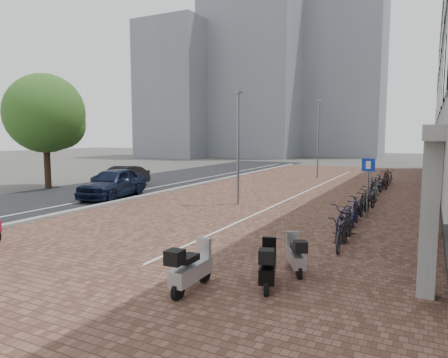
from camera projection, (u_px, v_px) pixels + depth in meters
ground at (147, 232)px, 14.33m from camera, size 140.00×140.00×0.00m
plaza_brick at (300, 193)px, 24.07m from camera, size 14.50×42.00×0.04m
street_asphalt at (149, 183)px, 29.02m from camera, size 8.00×50.00×0.03m
curb at (196, 185)px, 27.26m from camera, size 0.35×42.00×0.14m
lane_line at (173, 184)px, 28.12m from camera, size 0.12×44.00×0.00m
parking_line at (304, 192)px, 23.98m from camera, size 0.10×30.00×0.00m
bg_towers at (267, 65)px, 62.65m from camera, size 33.00×23.00×32.00m
car_navy at (113, 183)px, 22.09m from camera, size 2.72×5.01×1.62m
car_dark at (121, 177)px, 26.37m from camera, size 1.47×4.20×1.38m
scooter_front at (296, 254)px, 10.12m from camera, size 1.03×1.43×0.95m
scooter_mid at (268, 265)px, 9.15m from camera, size 0.91×1.59×1.04m
scooter_back at (191, 267)px, 8.89m from camera, size 0.51×1.60×1.10m
parking_sign at (368, 179)px, 16.40m from camera, size 0.51×0.10×2.46m
lamp_near at (238, 149)px, 19.65m from camera, size 0.12×0.12×5.40m
lamp_far at (318, 140)px, 31.50m from camera, size 0.12×0.12×5.98m
street_tree at (48, 116)px, 25.74m from camera, size 4.95×4.95×7.20m
bike_row at (373, 192)px, 20.50m from camera, size 1.28×20.41×1.05m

